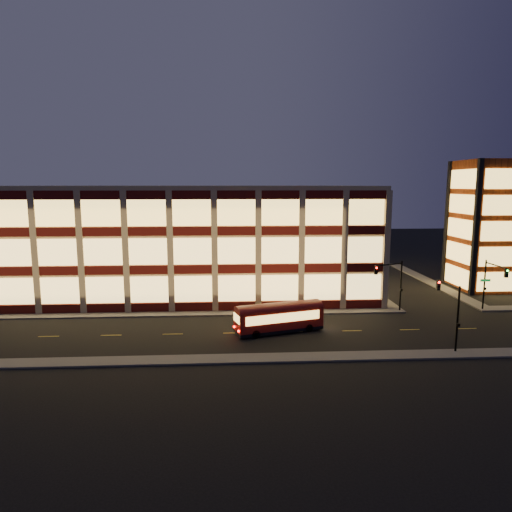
{
  "coord_description": "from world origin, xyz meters",
  "views": [
    {
      "loc": [
        3.7,
        -49.77,
        14.63
      ],
      "look_at": [
        7.09,
        8.0,
        5.57
      ],
      "focal_mm": 32.0,
      "sensor_mm": 36.0,
      "label": 1
    }
  ],
  "objects": [
    {
      "name": "stair_tower",
      "position": [
        39.95,
        11.95,
        8.99
      ],
      "size": [
        8.6,
        8.6,
        18.0
      ],
      "color": "#8C3814",
      "rests_on": "ground"
    },
    {
      "name": "sidewalk_office_south",
      "position": [
        -3.0,
        1.0,
        0.07
      ],
      "size": [
        54.0,
        2.0,
        0.15
      ],
      "primitive_type": "cube",
      "color": "#514F4C",
      "rests_on": "ground"
    },
    {
      "name": "sidewalk_tower_west",
      "position": [
        34.0,
        17.0,
        0.07
      ],
      "size": [
        2.0,
        30.0,
        0.15
      ],
      "primitive_type": "cube",
      "color": "#514F4C",
      "rests_on": "ground"
    },
    {
      "name": "traffic_signal_near",
      "position": [
        23.5,
        -11.03,
        4.13
      ],
      "size": [
        0.32,
        4.45,
        6.0
      ],
      "color": "black",
      "rests_on": "ground"
    },
    {
      "name": "office_building",
      "position": [
        -2.91,
        16.91,
        7.25
      ],
      "size": [
        50.45,
        30.45,
        14.5
      ],
      "color": "tan",
      "rests_on": "ground"
    },
    {
      "name": "sidewalk_near",
      "position": [
        0.0,
        -13.0,
        0.07
      ],
      "size": [
        100.0,
        2.0,
        0.15
      ],
      "primitive_type": "cube",
      "color": "#514F4C",
      "rests_on": "ground"
    },
    {
      "name": "sidewalk_office_east",
      "position": [
        23.0,
        17.0,
        0.07
      ],
      "size": [
        2.0,
        30.0,
        0.15
      ],
      "primitive_type": "cube",
      "color": "#514F4C",
      "rests_on": "ground"
    },
    {
      "name": "ground",
      "position": [
        0.0,
        0.0,
        0.0
      ],
      "size": [
        200.0,
        200.0,
        0.0
      ],
      "primitive_type": "plane",
      "color": "black",
      "rests_on": "ground"
    },
    {
      "name": "trolley_bus",
      "position": [
        8.59,
        -5.89,
        1.66
      ],
      "size": [
        9.12,
        4.64,
        3.0
      ],
      "rotation": [
        0.0,
        0.0,
        0.29
      ],
      "color": "maroon",
      "rests_on": "ground"
    },
    {
      "name": "traffic_signal_far",
      "position": [
        22.21,
        0.24,
        4.11
      ],
      "size": [
        3.79,
        1.87,
        6.0
      ],
      "color": "black",
      "rests_on": "ground"
    },
    {
      "name": "traffic_signal_right",
      "position": [
        33.5,
        -0.62,
        4.1
      ],
      "size": [
        1.2,
        4.37,
        6.0
      ],
      "color": "black",
      "rests_on": "ground"
    }
  ]
}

